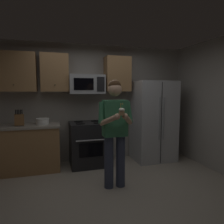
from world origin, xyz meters
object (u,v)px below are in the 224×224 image
(refrigerator, at_px, (153,121))
(bowl_large_white, at_px, (42,121))
(microwave, at_px, (87,84))
(oven_range, at_px, (88,144))
(knife_block, at_px, (19,120))
(person, at_px, (115,128))
(cupcake, at_px, (122,111))

(refrigerator, relative_size, bowl_large_white, 6.96)
(refrigerator, bearing_deg, microwave, 173.97)
(oven_range, bearing_deg, knife_block, -178.72)
(microwave, bearing_deg, knife_block, -173.60)
(oven_range, xyz_separation_m, bowl_large_white, (-0.91, 0.02, 0.52))
(oven_range, xyz_separation_m, microwave, (0.00, 0.12, 1.26))
(knife_block, height_order, bowl_large_white, knife_block)
(person, bearing_deg, knife_block, 144.68)
(knife_block, bearing_deg, cupcake, -42.55)
(knife_block, xyz_separation_m, person, (1.57, -1.11, -0.04))
(knife_block, bearing_deg, person, -35.32)
(microwave, xyz_separation_m, cupcake, (0.24, -1.59, -0.43))
(refrigerator, bearing_deg, bowl_large_white, 178.51)
(person, bearing_deg, oven_range, 102.05)
(microwave, height_order, cupcake, microwave)
(oven_range, height_order, cupcake, cupcake)
(person, xyz_separation_m, cupcake, (-0.00, -0.33, 0.30))
(refrigerator, bearing_deg, knife_block, 179.80)
(cupcake, bearing_deg, bowl_large_white, 127.69)
(refrigerator, distance_m, bowl_large_white, 2.41)
(microwave, relative_size, refrigerator, 0.41)
(knife_block, bearing_deg, refrigerator, -0.20)
(oven_range, distance_m, person, 1.28)
(knife_block, relative_size, person, 0.18)
(microwave, bearing_deg, cupcake, -81.28)
(bowl_large_white, relative_size, cupcake, 1.49)
(person, bearing_deg, cupcake, -90.00)
(microwave, height_order, refrigerator, microwave)
(bowl_large_white, relative_size, person, 0.15)
(refrigerator, height_order, knife_block, refrigerator)
(knife_block, bearing_deg, bowl_large_white, 7.28)
(microwave, distance_m, knife_block, 1.50)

